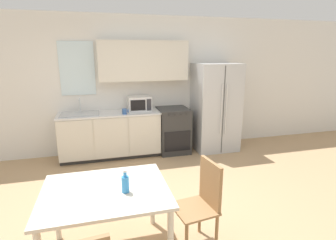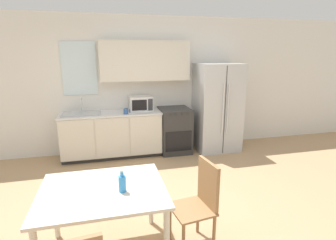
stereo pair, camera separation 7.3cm
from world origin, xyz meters
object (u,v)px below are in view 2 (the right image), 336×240
Objects in this scene: refrigerator at (217,107)px; oven_range at (175,130)px; microwave at (141,103)px; coffee_mug at (126,111)px; dining_chair_side at (200,199)px; dining_table at (103,198)px; drink_bottle at (122,183)px.

oven_range is at bearing 177.03° from refrigerator.
microwave is (-0.66, 0.10, 0.57)m from oven_range.
coffee_mug is 2.63m from dining_chair_side.
drink_bottle is at bearing -26.20° from dining_table.
refrigerator reaches higher than oven_range.
dining_table is 1.26× the size of dining_chair_side.
dining_table is at bearing 153.80° from drink_bottle.
microwave is 0.47× the size of dining_chair_side.
drink_bottle is at bearing -95.84° from coffee_mug.
refrigerator is at bearing -2.97° from oven_range.
refrigerator is at bearing -5.53° from microwave.
dining_chair_side is (-1.35, -2.66, -0.36)m from refrigerator.
refrigerator is 3.43m from drink_bottle.
coffee_mug is at bearing 84.16° from drink_bottle.
refrigerator is at bearing 3.40° from coffee_mug.
dining_chair_side reaches higher than oven_range.
dining_table is 0.97m from dining_chair_side.
microwave is 2.86m from dining_chair_side.
refrigerator is at bearing 48.26° from dining_table.
microwave is 2.00× the size of drink_bottle.
drink_bottle is (-0.26, -2.57, -0.11)m from coffee_mug.
dining_chair_side is 0.83m from drink_bottle.
refrigerator reaches higher than drink_bottle.
dining_chair_side is at bearing -99.60° from oven_range.
oven_range is 0.97× the size of dining_chair_side.
coffee_mug reaches higher than oven_range.
drink_bottle is (-0.78, -0.02, 0.29)m from dining_chair_side.
dining_chair_side is (0.21, -2.81, -0.49)m from microwave.
oven_range is 2.75m from dining_chair_side.
coffee_mug is at bearing -176.60° from refrigerator.
microwave is 2.88m from dining_table.
microwave is 3.70× the size of coffee_mug.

